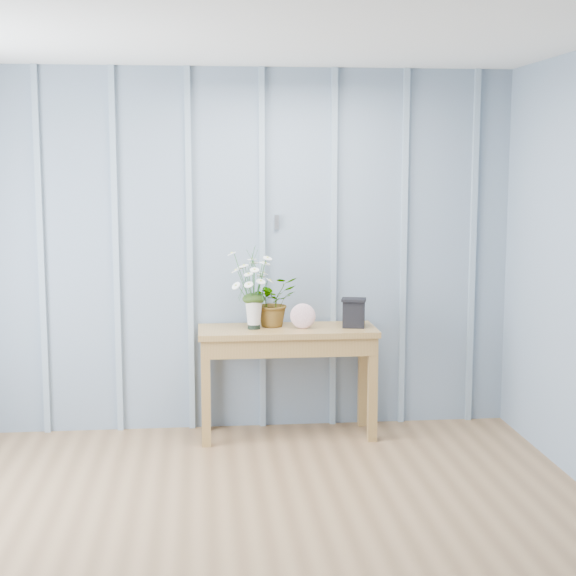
{
  "coord_description": "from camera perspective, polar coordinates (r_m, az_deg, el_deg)",
  "views": [
    {
      "loc": [
        -0.18,
        -3.83,
        1.85
      ],
      "look_at": [
        0.4,
        1.94,
        1.03
      ],
      "focal_mm": 55.0,
      "sensor_mm": 36.0,
      "label": 1
    }
  ],
  "objects": [
    {
      "name": "felt_disc_vessel",
      "position": [
        5.92,
        0.97,
        -1.83
      ],
      "size": [
        0.18,
        0.09,
        0.17
      ],
      "primitive_type": "ellipsoid",
      "rotation": [
        0.0,
        0.0,
        -0.22
      ],
      "color": "#994F68",
      "rests_on": "sideboard"
    },
    {
      "name": "room_shell",
      "position": [
        4.75,
        -3.61,
        9.67
      ],
      "size": [
        4.0,
        4.5,
        2.5
      ],
      "color": "gray",
      "rests_on": "ground"
    },
    {
      "name": "sideboard",
      "position": [
        5.98,
        -0.05,
        -3.68
      ],
      "size": [
        1.2,
        0.45,
        0.75
      ],
      "color": "olive",
      "rests_on": "ground"
    },
    {
      "name": "spider_plant",
      "position": [
        6.0,
        -0.96,
        -0.87
      ],
      "size": [
        0.39,
        0.37,
        0.34
      ],
      "primitive_type": "imported",
      "rotation": [
        0.0,
        0.0,
        0.42
      ],
      "color": "#1D360F",
      "rests_on": "sideboard"
    },
    {
      "name": "ground",
      "position": [
        4.26,
        -2.87,
        -17.71
      ],
      "size": [
        4.5,
        4.5,
        0.0
      ],
      "primitive_type": "plane",
      "color": "brown",
      "rests_on": "ground"
    },
    {
      "name": "carved_box",
      "position": [
        5.98,
        4.27,
        -1.59
      ],
      "size": [
        0.19,
        0.16,
        0.2
      ],
      "color": "black",
      "rests_on": "sideboard"
    },
    {
      "name": "daisy_vase",
      "position": [
        5.88,
        -2.23,
        0.52
      ],
      "size": [
        0.37,
        0.28,
        0.53
      ],
      "color": "black",
      "rests_on": "sideboard"
    }
  ]
}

